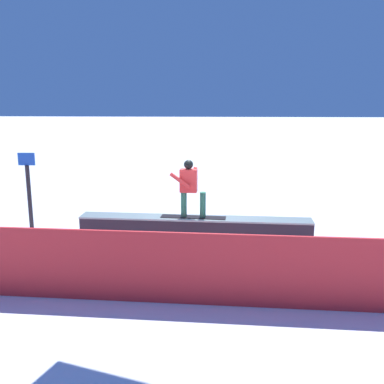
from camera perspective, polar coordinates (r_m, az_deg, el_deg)
name	(u,v)px	position (r m, az deg, el deg)	size (l,w,h in m)	color
ground_plane	(195,244)	(10.98, 0.35, -6.66)	(120.00, 120.00, 0.00)	white
grind_box	(195,232)	(10.88, 0.35, -5.13)	(5.62, 0.81, 0.68)	black
snowboarder	(190,187)	(10.61, -0.28, 0.66)	(1.58, 0.43, 1.39)	black
safety_fence	(187,269)	(7.80, -0.65, -9.76)	(12.36, 0.06, 1.30)	red
trail_marker	(29,195)	(11.53, -20.04, -0.40)	(0.40, 0.10, 2.22)	#262628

